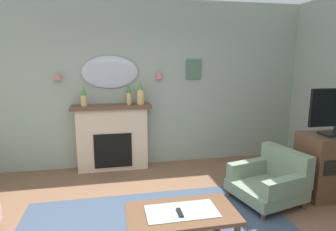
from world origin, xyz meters
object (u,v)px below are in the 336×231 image
at_px(wall_sconce_left, 58,76).
at_px(mantel_vase_left, 83,96).
at_px(framed_picture, 193,69).
at_px(tv_cabinet, 330,165).
at_px(tv_remote, 180,213).
at_px(mantel_vase_centre, 140,94).
at_px(mantel_vase_right, 129,93).
at_px(fireplace, 113,138).
at_px(wall_sconce_right, 159,75).
at_px(wall_mirror, 110,72).
at_px(coffee_table, 182,217).
at_px(armchair_by_coffee_table, 271,180).

bearing_deg(wall_sconce_left, mantel_vase_left, -16.70).
distance_m(framed_picture, tv_cabinet, 2.67).
height_order(mantel_vase_left, tv_cabinet, mantel_vase_left).
xyz_separation_m(mantel_vase_left, framed_picture, (1.95, 0.18, 0.42)).
bearing_deg(tv_remote, tv_cabinet, 18.96).
bearing_deg(mantel_vase_centre, mantel_vase_right, 180.00).
bearing_deg(tv_remote, fireplace, 104.46).
distance_m(mantel_vase_right, tv_remote, 2.59).
height_order(wall_sconce_right, tv_remote, wall_sconce_right).
bearing_deg(mantel_vase_right, wall_mirror, 150.46).
relative_size(mantel_vase_centre, wall_sconce_right, 2.96).
height_order(fireplace, wall_sconce_left, wall_sconce_left).
relative_size(fireplace, wall_mirror, 1.42).
bearing_deg(tv_cabinet, mantel_vase_left, 155.45).
xyz_separation_m(framed_picture, coffee_table, (-0.84, -2.55, -1.37)).
distance_m(wall_mirror, tv_cabinet, 3.71).
bearing_deg(mantel_vase_right, wall_sconce_right, 12.31).
bearing_deg(wall_sconce_left, wall_sconce_right, 0.00).
height_order(mantel_vase_right, wall_sconce_right, wall_sconce_right).
height_order(fireplace, mantel_vase_centre, mantel_vase_centre).
relative_size(fireplace, armchair_by_coffee_table, 1.38).
height_order(mantel_vase_right, framed_picture, framed_picture).
distance_m(framed_picture, coffee_table, 3.01).
relative_size(mantel_vase_right, coffee_table, 0.33).
relative_size(mantel_vase_left, tv_cabinet, 0.38).
bearing_deg(mantel_vase_right, framed_picture, 8.53).
relative_size(wall_sconce_right, tv_remote, 0.88).
relative_size(fireplace, tv_cabinet, 1.51).
height_order(wall_mirror, framed_picture, wall_mirror).
bearing_deg(coffee_table, mantel_vase_left, 115.04).
distance_m(coffee_table, tv_remote, 0.08).
relative_size(fireplace, mantel_vase_left, 4.00).
bearing_deg(mantel_vase_left, fireplace, 3.60).
bearing_deg(fireplace, coffee_table, -74.69).
height_order(mantel_vase_centre, wall_sconce_left, wall_sconce_left).
xyz_separation_m(coffee_table, armchair_by_coffee_table, (1.47, 0.79, -0.08)).
bearing_deg(wall_sconce_left, armchair_by_coffee_table, -29.74).
bearing_deg(wall_sconce_left, fireplace, -6.16).
bearing_deg(mantel_vase_centre, tv_cabinet, -32.17).
relative_size(wall_sconce_left, framed_picture, 0.39).
bearing_deg(framed_picture, mantel_vase_right, -171.47).
bearing_deg(wall_sconce_left, tv_cabinet, -23.77).
distance_m(mantel_vase_centre, armchair_by_coffee_table, 2.49).
bearing_deg(coffee_table, tv_cabinet, 18.28).
relative_size(coffee_table, tv_remote, 6.88).
relative_size(wall_mirror, armchair_by_coffee_table, 0.98).
distance_m(mantel_vase_right, armchair_by_coffee_table, 2.63).
height_order(wall_sconce_right, armchair_by_coffee_table, wall_sconce_right).
distance_m(tv_remote, tv_cabinet, 2.53).
bearing_deg(framed_picture, fireplace, -174.23).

